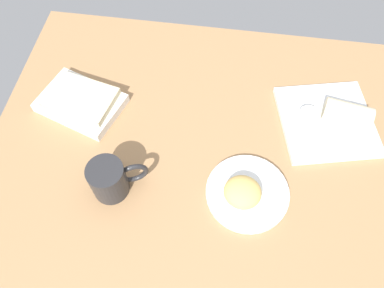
# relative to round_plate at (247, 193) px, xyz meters

# --- Properties ---
(dining_table) EXTENTS (1.10, 0.90, 0.04)m
(dining_table) POSITION_rel_round_plate_xyz_m (-0.13, 0.11, -0.03)
(dining_table) COLOR #9E754C
(dining_table) RESTS_ON ground
(round_plate) EXTENTS (0.20, 0.20, 0.01)m
(round_plate) POSITION_rel_round_plate_xyz_m (0.00, 0.00, 0.00)
(round_plate) COLOR white
(round_plate) RESTS_ON dining_table
(scone_pastry) EXTENTS (0.10, 0.10, 0.05)m
(scone_pastry) POSITION_rel_round_plate_xyz_m (-0.01, -0.01, 0.03)
(scone_pastry) COLOR #D9B462
(scone_pastry) RESTS_ON round_plate
(square_plate) EXTENTS (0.29, 0.29, 0.02)m
(square_plate) POSITION_rel_round_plate_xyz_m (0.20, 0.24, 0.00)
(square_plate) COLOR white
(square_plate) RESTS_ON dining_table
(sauce_cup) EXTENTS (0.05, 0.05, 0.03)m
(sauce_cup) POSITION_rel_round_plate_xyz_m (0.14, 0.23, 0.02)
(sauce_cup) COLOR silver
(sauce_cup) RESTS_ON square_plate
(breakfast_wrap) EXTENTS (0.13, 0.08, 0.06)m
(breakfast_wrap) POSITION_rel_round_plate_xyz_m (0.24, 0.24, 0.04)
(breakfast_wrap) COLOR beige
(breakfast_wrap) RESTS_ON square_plate
(book_stack) EXTENTS (0.25, 0.21, 0.05)m
(book_stack) POSITION_rel_round_plate_xyz_m (-0.47, 0.20, 0.01)
(book_stack) COLOR silver
(book_stack) RESTS_ON dining_table
(coffee_mug) EXTENTS (0.13, 0.09, 0.10)m
(coffee_mug) POSITION_rel_round_plate_xyz_m (-0.32, -0.03, 0.04)
(coffee_mug) COLOR #262628
(coffee_mug) RESTS_ON dining_table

